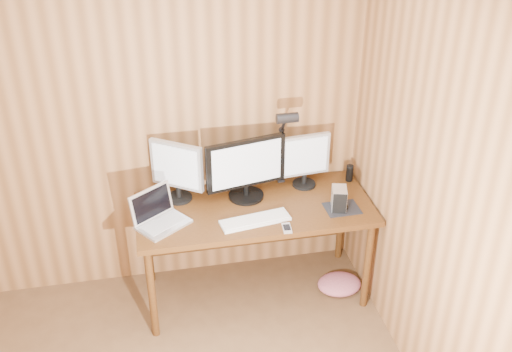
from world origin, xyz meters
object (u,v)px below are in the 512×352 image
object	(u,v)px
phone	(287,228)
desk	(253,216)
monitor_left	(177,170)
monitor_right	(305,159)
speaker	(350,173)
monitor_center	(246,168)
mouse	(342,206)
laptop	(158,216)
keyboard	(255,220)
desk_lamp	(284,137)
hard_drive	(339,199)

from	to	relation	value
phone	desk	bearing A→B (deg)	117.06
monitor_left	monitor_right	xyz separation A→B (m)	(0.90, 0.01, -0.02)
monitor_right	speaker	bearing A→B (deg)	-5.08
desk	monitor_left	size ratio (longest dim) A/B	3.70
phone	speaker	distance (m)	0.79
monitor_center	mouse	xyz separation A→B (m)	(0.61, -0.28, -0.21)
laptop	speaker	world-z (taller)	laptop
speaker	phone	bearing A→B (deg)	-139.35
monitor_left	monitor_right	distance (m)	0.90
monitor_left	keyboard	distance (m)	0.64
speaker	desk	bearing A→B (deg)	-169.34
monitor_right	phone	world-z (taller)	monitor_right
desk	laptop	distance (m)	0.69
monitor_right	keyboard	distance (m)	0.62
speaker	laptop	bearing A→B (deg)	-168.69
monitor_center	desk_lamp	bearing A→B (deg)	6.03
monitor_left	phone	size ratio (longest dim) A/B	3.84
keyboard	phone	xyz separation A→B (m)	(0.18, -0.12, -0.00)
keyboard	phone	bearing A→B (deg)	-42.81
laptop	keyboard	xyz separation A→B (m)	(0.62, -0.11, -0.05)
laptop	monitor_left	bearing A→B (deg)	24.51
speaker	desk_lamp	size ratio (longest dim) A/B	0.19
desk_lamp	phone	bearing A→B (deg)	-113.00
mouse	speaker	bearing A→B (deg)	70.40
mouse	desk_lamp	size ratio (longest dim) A/B	0.18
monitor_left	phone	xyz separation A→B (m)	(0.65, -0.50, -0.23)
keyboard	hard_drive	distance (m)	0.59
monitor_right	hard_drive	distance (m)	0.39
monitor_right	keyboard	bearing A→B (deg)	-144.26
mouse	hard_drive	bearing A→B (deg)	166.28
monitor_right	phone	size ratio (longest dim) A/B	3.54
hard_drive	phone	bearing A→B (deg)	-142.56
monitor_right	desk_lamp	distance (m)	0.24
monitor_left	speaker	distance (m)	1.25
desk	laptop	size ratio (longest dim) A/B	3.99
monitor_right	mouse	distance (m)	0.43
desk	speaker	distance (m)	0.78
mouse	hard_drive	xyz separation A→B (m)	(-0.02, 0.01, 0.05)
desk	hard_drive	bearing A→B (deg)	-20.08
keyboard	speaker	size ratio (longest dim) A/B	3.86
monitor_center	speaker	world-z (taller)	monitor_center
mouse	desk_lamp	world-z (taller)	desk_lamp
monitor_center	monitor_left	distance (m)	0.47
laptop	keyboard	distance (m)	0.63
monitor_right	hard_drive	bearing A→B (deg)	-72.21
monitor_center	keyboard	world-z (taller)	monitor_center
monitor_right	desk_lamp	bearing A→B (deg)	167.08
desk	monitor_left	xyz separation A→B (m)	(-0.49, 0.13, 0.35)
monitor_center	mouse	world-z (taller)	monitor_center
desk	keyboard	world-z (taller)	keyboard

